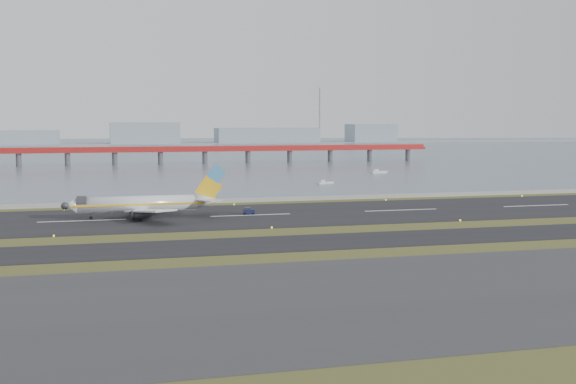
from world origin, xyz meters
The scene contains 12 objects.
ground centered at (0.00, 0.00, 0.00)m, with size 1000.00×1000.00×0.00m, color #3C4C1B.
apron_strip centered at (0.00, -55.00, 0.05)m, with size 1000.00×50.00×0.10m, color #302F32.
taxiway_strip centered at (0.00, -12.00, 0.05)m, with size 1000.00×18.00×0.10m, color black.
runway_strip centered at (0.00, 30.00, 0.05)m, with size 1000.00×45.00×0.10m, color black.
seawall centered at (0.00, 60.00, 0.50)m, with size 1000.00×2.50×1.00m, color gray.
bay_water centered at (0.00, 460.00, 0.00)m, with size 1400.00×800.00×1.30m, color #4D616F.
red_pier centered at (20.00, 250.00, 7.28)m, with size 260.00×5.00×10.20m.
far_shoreline centered at (13.62, 620.00, 6.07)m, with size 1400.00×80.00×60.50m.
airliner centered at (-25.58, 31.88, 3.46)m, with size 38.52×32.89×12.80m.
pushback_tug centered at (-0.13, 31.59, 0.90)m, with size 3.23×2.34×1.86m.
workboat_near centered at (44.84, 111.47, 0.49)m, with size 6.73×3.81×1.56m.
workboat_far centered at (84.68, 158.18, 0.61)m, with size 8.36×4.43×1.94m.
Camera 1 is at (-35.69, -142.88, 23.15)m, focal length 45.00 mm.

